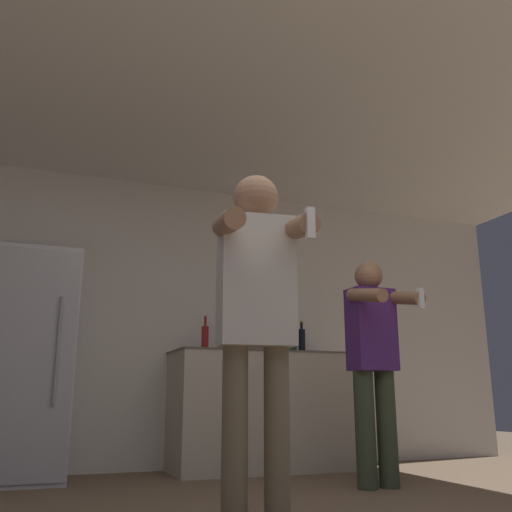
% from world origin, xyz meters
% --- Properties ---
extents(wall_back, '(7.00, 0.06, 2.55)m').
position_xyz_m(wall_back, '(0.00, 3.17, 1.27)').
color(wall_back, silver).
rests_on(wall_back, ground_plane).
extents(ceiling_slab, '(7.00, 3.66, 0.05)m').
position_xyz_m(ceiling_slab, '(0.00, 1.57, 2.57)').
color(ceiling_slab, silver).
rests_on(ceiling_slab, wall_back).
extents(refrigerator, '(0.73, 0.72, 1.70)m').
position_xyz_m(refrigerator, '(-1.25, 2.79, 0.85)').
color(refrigerator, silver).
rests_on(refrigerator, ground_plane).
extents(counter, '(1.54, 0.67, 0.99)m').
position_xyz_m(counter, '(0.68, 2.82, 0.49)').
color(counter, '#BCB29E').
rests_on(counter, ground_plane).
extents(bottle_clear_vodka, '(0.06, 0.06, 0.30)m').
position_xyz_m(bottle_clear_vodka, '(0.18, 2.83, 1.10)').
color(bottle_clear_vodka, maroon).
rests_on(bottle_clear_vodka, counter).
extents(bottle_brown_liquor, '(0.08, 0.08, 0.35)m').
position_xyz_m(bottle_brown_liquor, '(0.44, 2.83, 1.12)').
color(bottle_brown_liquor, maroon).
rests_on(bottle_brown_liquor, counter).
extents(bottle_amber_bourbon, '(0.06, 0.06, 0.30)m').
position_xyz_m(bottle_amber_bourbon, '(1.09, 2.83, 1.11)').
color(bottle_amber_bourbon, black).
rests_on(bottle_amber_bourbon, counter).
extents(bottle_dark_rum, '(0.07, 0.07, 0.24)m').
position_xyz_m(bottle_dark_rum, '(0.71, 2.83, 1.08)').
color(bottle_dark_rum, black).
rests_on(bottle_dark_rum, counter).
extents(bottle_tall_gin, '(0.09, 0.09, 0.25)m').
position_xyz_m(bottle_tall_gin, '(0.99, 2.83, 1.08)').
color(bottle_tall_gin, '#194723').
rests_on(bottle_tall_gin, counter).
extents(person_woman_foreground, '(0.47, 0.48, 1.67)m').
position_xyz_m(person_woman_foreground, '(-0.20, 0.57, 1.01)').
color(person_woman_foreground, '#75664C').
rests_on(person_woman_foreground, ground_plane).
extents(person_man_side, '(0.41, 0.50, 1.58)m').
position_xyz_m(person_man_side, '(1.09, 1.64, 0.89)').
color(person_man_side, '#38422D').
rests_on(person_man_side, ground_plane).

